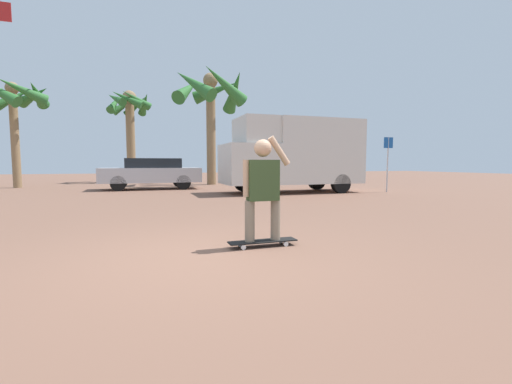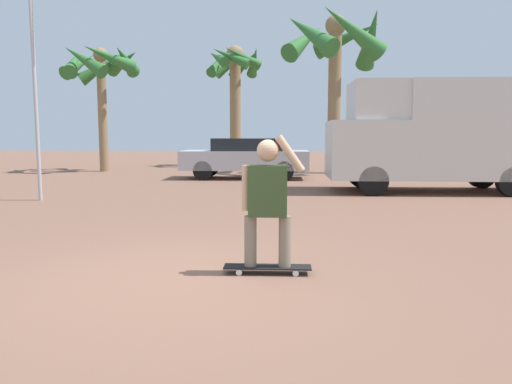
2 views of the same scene
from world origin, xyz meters
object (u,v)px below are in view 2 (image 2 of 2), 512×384
(palm_tree_far_left, at_px, (100,67))
(flagpole, at_px, (37,65))
(palm_tree_center_background, at_px, (234,74))
(person_skateboarder, at_px, (268,195))
(palm_tree_near_van, at_px, (336,45))
(camper_van, at_px, (437,133))
(skateboard, at_px, (268,267))
(parked_car_silver, at_px, (246,157))

(palm_tree_far_left, height_order, flagpole, flagpole)
(palm_tree_center_background, bearing_deg, palm_tree_far_left, -144.01)
(person_skateboarder, relative_size, palm_tree_near_van, 0.23)
(palm_tree_near_van, xyz_separation_m, flagpole, (-7.79, -8.63, -1.86))
(palm_tree_far_left, xyz_separation_m, flagpole, (1.85, -9.10, -1.14))
(camper_van, bearing_deg, person_skateboarder, -117.66)
(skateboard, bearing_deg, parked_car_silver, 95.42)
(parked_car_silver, xyz_separation_m, palm_tree_near_van, (3.38, 2.62, 4.27))
(parked_car_silver, distance_m, palm_tree_far_left, 7.82)
(palm_tree_near_van, height_order, palm_tree_far_left, palm_tree_near_van)
(palm_tree_near_van, distance_m, flagpole, 11.78)
(palm_tree_far_left, bearing_deg, camper_van, -30.01)
(camper_van, bearing_deg, palm_tree_far_left, 149.99)
(camper_van, distance_m, palm_tree_center_background, 12.75)
(flagpole, bearing_deg, palm_tree_center_background, 75.37)
(camper_van, xyz_separation_m, palm_tree_far_left, (-11.75, 6.78, 2.70))
(person_skateboarder, bearing_deg, palm_tree_near_van, 81.28)
(camper_van, relative_size, palm_tree_near_van, 0.87)
(palm_tree_near_van, relative_size, flagpole, 1.17)
(palm_tree_far_left, distance_m, flagpole, 9.35)
(camper_van, xyz_separation_m, flagpole, (-9.90, -2.31, 1.56))
(parked_car_silver, bearing_deg, palm_tree_near_van, 37.72)
(person_skateboarder, distance_m, flagpole, 8.47)
(person_skateboarder, xyz_separation_m, flagpole, (-5.55, 5.99, 2.26))
(person_skateboarder, xyz_separation_m, camper_van, (4.35, 8.31, 0.70))
(skateboard, bearing_deg, palm_tree_center_background, 96.60)
(camper_van, xyz_separation_m, palm_tree_center_background, (-6.54, 10.57, 2.84))
(camper_van, relative_size, palm_tree_center_background, 0.97)
(parked_car_silver, bearing_deg, camper_van, -34.00)
(parked_car_silver, xyz_separation_m, palm_tree_far_left, (-6.25, 3.08, 3.54))
(skateboard, height_order, palm_tree_far_left, palm_tree_far_left)
(flagpole, bearing_deg, person_skateboarder, -47.22)
(flagpole, bearing_deg, palm_tree_near_van, 47.95)
(parked_car_silver, height_order, palm_tree_far_left, palm_tree_far_left)
(skateboard, bearing_deg, person_skateboarder, 180.00)
(person_skateboarder, bearing_deg, palm_tree_far_left, 116.10)
(skateboard, distance_m, palm_tree_far_left, 17.33)
(person_skateboarder, height_order, palm_tree_center_background, palm_tree_center_background)
(palm_tree_near_van, distance_m, palm_tree_far_left, 9.67)
(palm_tree_center_background, bearing_deg, skateboard, -83.40)
(palm_tree_center_background, height_order, palm_tree_far_left, palm_tree_center_background)
(skateboard, height_order, palm_tree_center_background, palm_tree_center_background)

